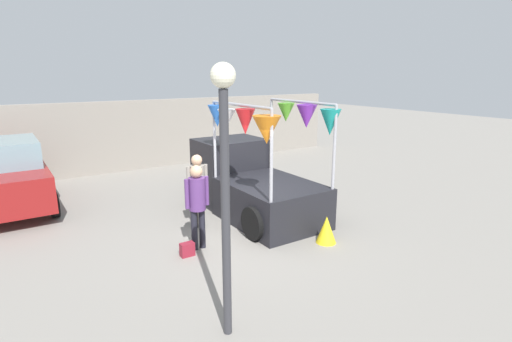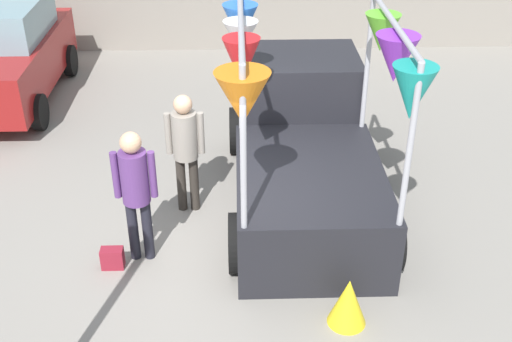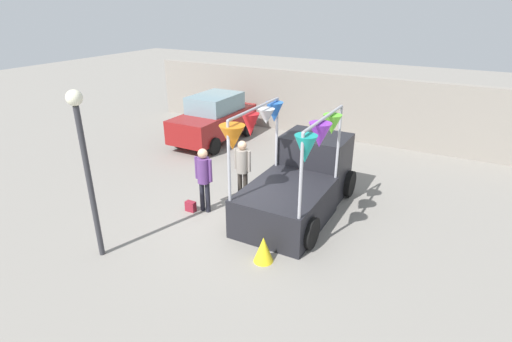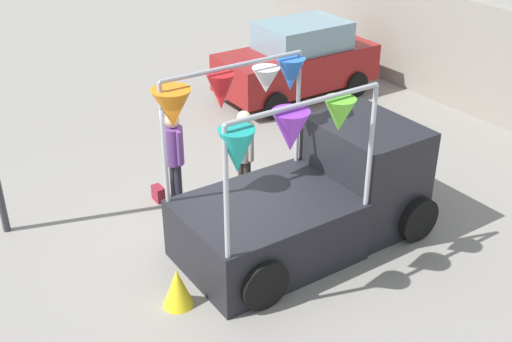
{
  "view_description": "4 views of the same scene",
  "coord_description": "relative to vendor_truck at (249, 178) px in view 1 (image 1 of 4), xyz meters",
  "views": [
    {
      "loc": [
        -4.5,
        -7.43,
        3.6
      ],
      "look_at": [
        0.65,
        0.35,
        1.3
      ],
      "focal_mm": 28.0,
      "sensor_mm": 36.0,
      "label": 1
    },
    {
      "loc": [
        0.04,
        -6.88,
        5.18
      ],
      "look_at": [
        0.25,
        -0.11,
        1.16
      ],
      "focal_mm": 45.0,
      "sensor_mm": 36.0,
      "label": 2
    },
    {
      "loc": [
        4.6,
        -8.02,
        5.29
      ],
      "look_at": [
        0.06,
        0.27,
        1.24
      ],
      "focal_mm": 28.0,
      "sensor_mm": 36.0,
      "label": 3
    },
    {
      "loc": [
        7.81,
        -4.61,
        6.02
      ],
      "look_at": [
        0.2,
        0.48,
        1.11
      ],
      "focal_mm": 45.0,
      "sensor_mm": 36.0,
      "label": 4
    }
  ],
  "objects": [
    {
      "name": "ground_plane",
      "position": [
        -0.95,
        -1.15,
        -0.89
      ],
      "size": [
        60.0,
        60.0,
        0.0
      ],
      "primitive_type": "plane",
      "color": "gray"
    },
    {
      "name": "brick_boundary_wall",
      "position": [
        -0.95,
        6.44,
        0.41
      ],
      "size": [
        18.0,
        0.36,
        2.6
      ],
      "primitive_type": "cube",
      "color": "gray",
      "rests_on": "ground"
    },
    {
      "name": "folded_kite_bundle_sunflower",
      "position": [
        0.28,
        -2.69,
        -0.59
      ],
      "size": [
        0.59,
        0.59,
        0.6
      ],
      "primitive_type": "cone",
      "rotation": [
        0.0,
        0.0,
        1.11
      ],
      "color": "yellow",
      "rests_on": "ground"
    },
    {
      "name": "handbag",
      "position": [
        -2.51,
        -1.63,
        -0.75
      ],
      "size": [
        0.28,
        0.16,
        0.28
      ],
      "primitive_type": "cube",
      "color": "maroon",
      "rests_on": "ground"
    },
    {
      "name": "parked_car",
      "position": [
        -5.26,
        3.59,
        0.05
      ],
      "size": [
        1.88,
        4.0,
        1.88
      ],
      "color": "maroon",
      "rests_on": "ground"
    },
    {
      "name": "vendor_truck",
      "position": [
        0.0,
        0.0,
        0.0
      ],
      "size": [
        2.38,
        4.09,
        2.95
      ],
      "color": "black",
      "rests_on": "ground"
    },
    {
      "name": "person_vendor",
      "position": [
        -1.63,
        -0.33,
        0.18
      ],
      "size": [
        0.53,
        0.34,
        1.77
      ],
      "color": "#2D2823",
      "rests_on": "ground"
    },
    {
      "name": "person_customer",
      "position": [
        -2.16,
        -1.43,
        0.2
      ],
      "size": [
        0.53,
        0.34,
        1.8
      ],
      "color": "black",
      "rests_on": "ground"
    },
    {
      "name": "street_lamp",
      "position": [
        -3.04,
        -4.21,
        1.56
      ],
      "size": [
        0.32,
        0.32,
        3.73
      ],
      "color": "#333338",
      "rests_on": "ground"
    }
  ]
}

